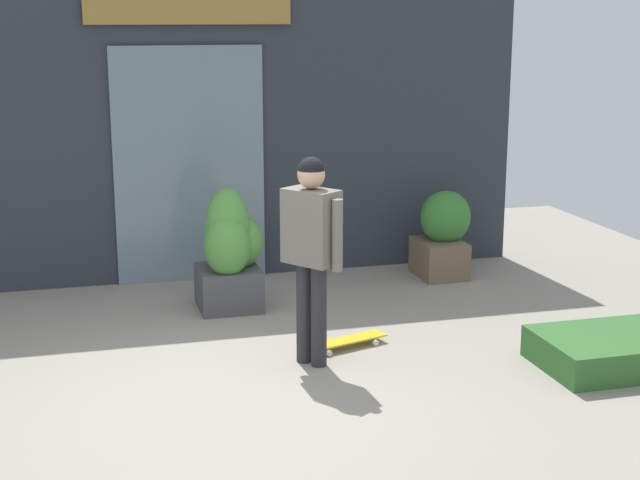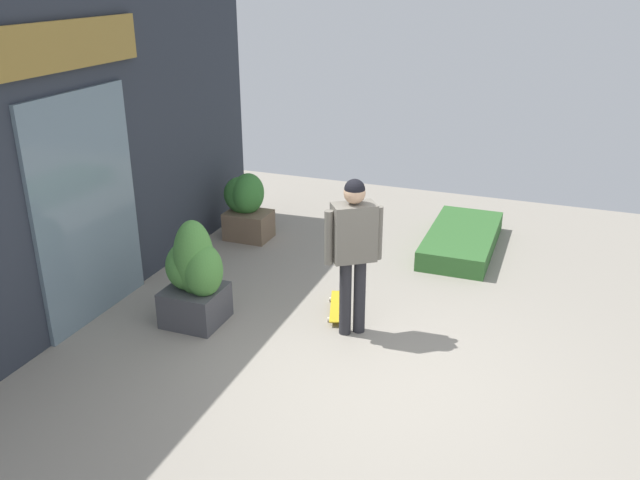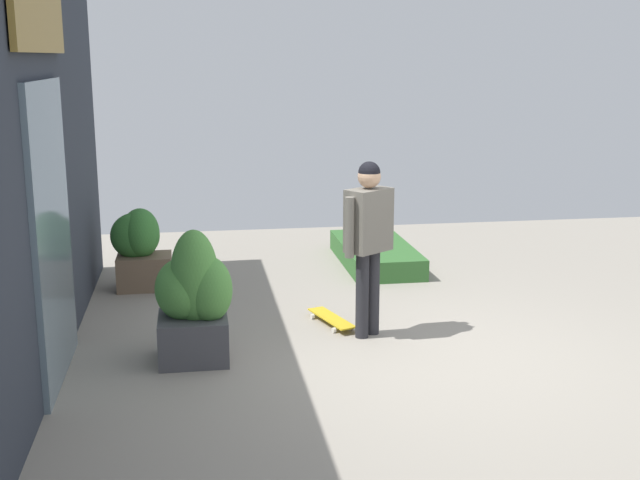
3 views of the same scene
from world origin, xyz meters
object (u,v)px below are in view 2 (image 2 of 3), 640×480
object	(u,v)px
skateboard	(338,307)
planter_box_left	(246,204)
planter_box_right	(195,274)
skateboarder	(354,241)

from	to	relation	value
skateboard	planter_box_left	distance (m)	2.70
skateboard	planter_box_left	xyz separation A→B (m)	(1.72, 2.03, 0.45)
planter_box_left	skateboard	bearing A→B (deg)	-130.36
planter_box_left	planter_box_right	xyz separation A→B (m)	(-2.50, -0.62, 0.07)
skateboard	planter_box_left	world-z (taller)	planter_box_left
planter_box_left	planter_box_right	world-z (taller)	planter_box_right
skateboarder	planter_box_right	size ratio (longest dim) A/B	1.43
planter_box_left	skateboarder	bearing A→B (deg)	-132.32
planter_box_left	planter_box_right	bearing A→B (deg)	-166.08
skateboarder	planter_box_left	xyz separation A→B (m)	(2.11, 2.32, -0.57)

